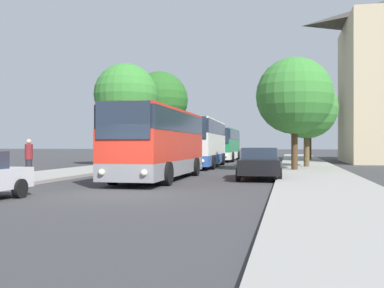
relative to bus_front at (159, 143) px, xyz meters
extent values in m
plane|color=#38383A|center=(0.61, -6.71, -1.80)|extent=(300.00, 300.00, 0.00)
cube|color=gray|center=(7.61, -6.71, -1.73)|extent=(4.00, 120.00, 0.15)
cube|color=gray|center=(0.00, 0.01, -1.18)|extent=(2.48, 10.07, 0.70)
cube|color=red|center=(0.00, 0.01, -0.16)|extent=(2.48, 10.07, 1.34)
cube|color=#232D3D|center=(0.00, 0.01, 0.98)|extent=(2.50, 9.87, 0.95)
cube|color=red|center=(0.00, 0.01, 1.52)|extent=(2.43, 9.87, 0.12)
cube|color=#232D3D|center=(0.03, -5.04, 0.83)|extent=(2.17, 0.07, 1.45)
sphere|color=#F4EAC1|center=(-0.81, -5.07, -1.14)|extent=(0.24, 0.24, 0.24)
sphere|color=#F4EAC1|center=(0.88, -5.06, -1.14)|extent=(0.24, 0.24, 0.24)
cylinder|color=black|center=(-1.19, -3.01, -1.30)|extent=(0.31, 1.00, 1.00)
cylinder|color=black|center=(1.23, -2.99, -1.30)|extent=(0.31, 1.00, 1.00)
cylinder|color=black|center=(-1.23, 3.02, -1.30)|extent=(0.31, 1.00, 1.00)
cylinder|color=black|center=(1.19, 3.04, -1.30)|extent=(0.31, 1.00, 1.00)
cube|color=#2D519E|center=(-0.26, 12.64, -1.18)|extent=(2.87, 11.19, 0.70)
cube|color=silver|center=(-0.26, 12.64, -0.08)|extent=(2.87, 11.19, 1.51)
cube|color=#232D3D|center=(-0.26, 12.64, 1.15)|extent=(2.88, 10.97, 0.95)
cube|color=silver|center=(-0.26, 12.64, 1.69)|extent=(2.81, 10.97, 0.12)
cube|color=#232D3D|center=(-0.04, 7.06, 1.00)|extent=(2.19, 0.15, 1.45)
sphere|color=#F4EAC1|center=(-0.89, 7.01, -1.14)|extent=(0.24, 0.24, 0.24)
sphere|color=#F4EAC1|center=(0.81, 7.07, -1.14)|extent=(0.24, 0.24, 0.24)
cylinder|color=black|center=(-1.34, 9.26, -1.30)|extent=(0.34, 1.01, 1.00)
cylinder|color=black|center=(1.09, 9.36, -1.30)|extent=(0.34, 1.01, 1.00)
cylinder|color=black|center=(-1.61, 15.92, -1.30)|extent=(0.34, 1.01, 1.00)
cylinder|color=black|center=(0.83, 16.02, -1.30)|extent=(0.34, 1.01, 1.00)
cube|color=silver|center=(-0.44, 25.38, -1.18)|extent=(2.71, 10.28, 0.70)
cube|color=#23844C|center=(-0.44, 25.38, -0.21)|extent=(2.71, 10.28, 1.25)
cube|color=#232D3D|center=(-0.44, 25.38, 0.89)|extent=(2.73, 10.08, 0.95)
cube|color=#23844C|center=(-0.44, 25.38, 1.43)|extent=(2.66, 10.08, 0.12)
cube|color=#232D3D|center=(-0.34, 20.23, 0.74)|extent=(2.27, 0.10, 1.45)
sphere|color=#F4EAC1|center=(-1.22, 20.20, -1.14)|extent=(0.24, 0.24, 0.24)
sphere|color=#F4EAC1|center=(0.54, 20.23, -1.14)|extent=(0.24, 0.24, 0.24)
cylinder|color=black|center=(-1.64, 22.28, -1.30)|extent=(0.32, 1.01, 1.00)
cylinder|color=black|center=(0.88, 22.33, -1.30)|extent=(0.32, 1.01, 1.00)
cylinder|color=black|center=(-1.75, 28.42, -1.30)|extent=(0.32, 1.01, 1.00)
cylinder|color=black|center=(0.76, 28.47, -1.30)|extent=(0.32, 1.01, 1.00)
cylinder|color=black|center=(-2.25, -8.17, -1.49)|extent=(0.22, 0.63, 0.62)
cube|color=black|center=(4.77, 1.29, -1.14)|extent=(2.07, 4.73, 0.71)
cube|color=#232D3D|center=(4.77, 1.48, -0.52)|extent=(1.76, 2.48, 0.55)
cylinder|color=black|center=(5.78, -0.12, -1.49)|extent=(0.22, 0.63, 0.62)
cylinder|color=black|center=(3.88, -0.19, -1.49)|extent=(0.22, 0.63, 0.62)
cylinder|color=black|center=(5.67, 2.77, -1.49)|extent=(0.22, 0.63, 0.62)
cylinder|color=black|center=(3.77, 2.70, -1.49)|extent=(0.22, 0.63, 0.62)
cylinder|color=#23232D|center=(-5.71, -2.15, -1.22)|extent=(0.30, 0.30, 0.87)
cylinder|color=maroon|center=(-5.71, -2.15, -0.43)|extent=(0.36, 0.36, 0.72)
sphere|color=tan|center=(-5.71, -2.15, 0.05)|extent=(0.23, 0.23, 0.23)
cylinder|color=#513D23|center=(-6.77, 13.48, 0.19)|extent=(0.40, 0.40, 3.68)
sphere|color=#387F33|center=(-6.77, 13.48, 3.95)|extent=(5.13, 5.13, 5.13)
cylinder|color=#513D23|center=(-6.62, 22.91, 0.33)|extent=(0.40, 0.40, 3.97)
sphere|color=#286023|center=(-6.62, 22.91, 4.47)|extent=(5.76, 5.76, 5.76)
cylinder|color=#47331E|center=(6.55, 7.81, -0.24)|extent=(0.40, 0.40, 2.82)
sphere|color=#387F33|center=(6.55, 7.81, 2.98)|extent=(4.83, 4.83, 4.83)
cylinder|color=#513D23|center=(8.37, 27.37, 0.35)|extent=(0.40, 0.40, 4.00)
sphere|color=#428938|center=(8.37, 27.37, 3.94)|extent=(4.23, 4.23, 4.23)
cylinder|color=brown|center=(7.46, 12.05, -0.38)|extent=(0.40, 0.40, 2.55)
sphere|color=#387F33|center=(7.46, 12.05, 2.55)|extent=(4.43, 4.43, 4.43)
camera|label=1|loc=(6.13, -21.05, -0.09)|focal=42.00mm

